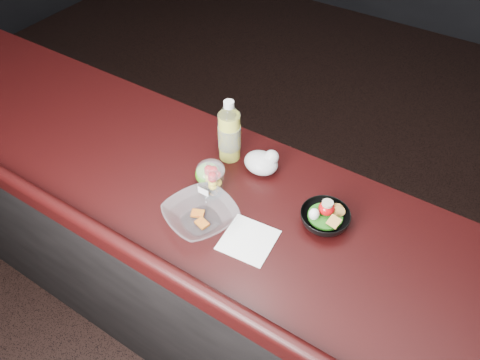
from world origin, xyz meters
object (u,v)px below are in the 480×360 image
fruit_cup (211,178)px  snack_bowl (325,217)px  takeout_bowl (201,215)px  lemonade_bottle (229,135)px  green_apple (208,174)px

fruit_cup → snack_bowl: size_ratio=0.80×
takeout_bowl → fruit_cup: bearing=109.5°
lemonade_bottle → fruit_cup: (0.05, -0.19, -0.03)m
green_apple → lemonade_bottle: bearing=94.5°
lemonade_bottle → fruit_cup: 0.20m
green_apple → fruit_cup: bearing=-40.8°
green_apple → snack_bowl: green_apple is taller
lemonade_bottle → snack_bowl: bearing=-13.4°
fruit_cup → takeout_bowl: 0.14m
green_apple → takeout_bowl: green_apple is taller
green_apple → snack_bowl: bearing=6.8°
fruit_cup → takeout_bowl: (0.04, -0.12, -0.04)m
fruit_cup → green_apple: (-0.04, 0.04, -0.03)m
snack_bowl → takeout_bowl: bearing=-148.7°
fruit_cup → snack_bowl: fruit_cup is taller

